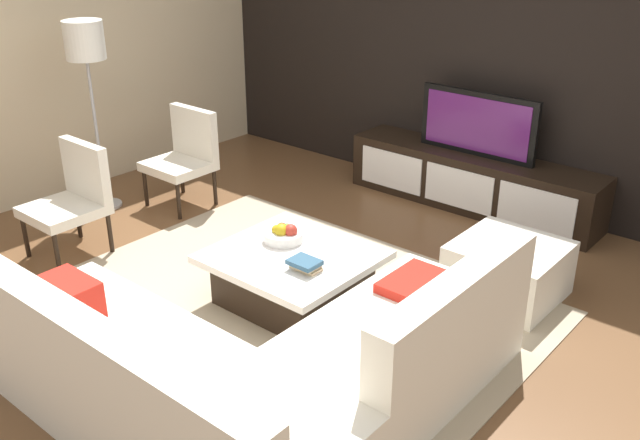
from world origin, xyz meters
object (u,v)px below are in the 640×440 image
at_px(media_console, 472,181).
at_px(coffee_table, 293,277).
at_px(sectional_couch, 251,369).
at_px(accent_chair_far, 186,152).
at_px(book_stack, 305,264).
at_px(accent_chair_near, 74,194).
at_px(floor_lamp, 86,52).
at_px(fruit_bowl, 284,234).
at_px(television, 478,124).
at_px(ottoman, 508,270).

distance_m(media_console, coffee_table, 2.30).
bearing_deg(sectional_couch, media_console, 98.66).
relative_size(accent_chair_far, book_stack, 4.26).
relative_size(accent_chair_near, floor_lamp, 0.52).
relative_size(floor_lamp, fruit_bowl, 5.92).
height_order(fruit_bowl, book_stack, fruit_bowl).
bearing_deg(sectional_couch, television, 98.66).
height_order(sectional_couch, accent_chair_near, accent_chair_near).
distance_m(sectional_couch, coffee_table, 1.17).
xyz_separation_m(coffee_table, book_stack, (0.22, -0.12, 0.22)).
distance_m(media_console, accent_chair_far, 2.60).
bearing_deg(book_stack, accent_chair_near, -169.65).
bearing_deg(media_console, fruit_bowl, -97.18).
height_order(coffee_table, fruit_bowl, fruit_bowl).
bearing_deg(ottoman, book_stack, -126.72).
relative_size(sectional_couch, accent_chair_near, 2.71).
bearing_deg(accent_chair_far, media_console, 32.11).
bearing_deg(accent_chair_near, television, 59.15).
bearing_deg(floor_lamp, accent_chair_far, 47.37).
height_order(coffee_table, accent_chair_near, accent_chair_near).
bearing_deg(sectional_couch, accent_chair_near, 168.39).
bearing_deg(book_stack, media_console, 92.83).
bearing_deg(book_stack, television, 92.83).
relative_size(coffee_table, accent_chair_far, 1.19).
height_order(television, book_stack, television).
xyz_separation_m(accent_chair_near, book_stack, (2.06, 0.38, -0.07)).
bearing_deg(accent_chair_near, ottoman, 31.58).
height_order(accent_chair_near, fruit_bowl, accent_chair_near).
distance_m(coffee_table, ottoman, 1.50).
height_order(accent_chair_near, ottoman, accent_chair_near).
distance_m(ottoman, book_stack, 1.46).
distance_m(coffee_table, accent_chair_far, 2.09).
xyz_separation_m(floor_lamp, book_stack, (2.68, -0.28, -0.98)).
height_order(ottoman, accent_chair_far, accent_chair_far).
xyz_separation_m(media_console, fruit_bowl, (-0.28, -2.20, 0.18)).
bearing_deg(sectional_couch, coffee_table, 121.10).
bearing_deg(ottoman, accent_chair_far, -173.89).
bearing_deg(floor_lamp, sectional_couch, -20.68).
distance_m(accent_chair_far, book_stack, 2.32).
xyz_separation_m(sectional_couch, ottoman, (0.48, 2.03, -0.08)).
bearing_deg(accent_chair_far, ottoman, 0.45).
relative_size(sectional_couch, coffee_table, 2.29).
distance_m(coffee_table, fruit_bowl, 0.31).
height_order(floor_lamp, fruit_bowl, floor_lamp).
bearing_deg(sectional_couch, accent_chair_far, 146.13).
xyz_separation_m(floor_lamp, fruit_bowl, (2.28, -0.06, -0.97)).
distance_m(media_console, ottoman, 1.60).
height_order(television, ottoman, television).
height_order(media_console, fruit_bowl, fruit_bowl).
bearing_deg(book_stack, fruit_bowl, 150.83).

